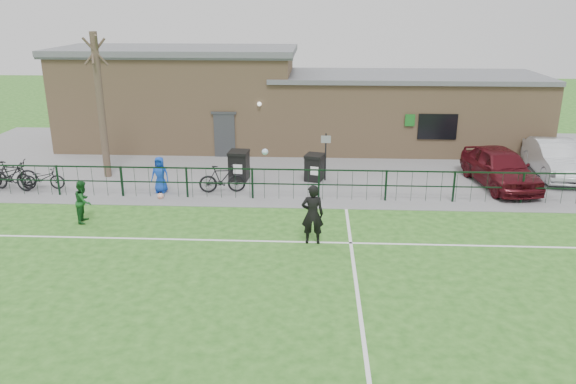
{
  "coord_description": "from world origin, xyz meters",
  "views": [
    {
      "loc": [
        0.89,
        -12.03,
        7.06
      ],
      "look_at": [
        0.0,
        5.0,
        1.3
      ],
      "focal_mm": 35.0,
      "sensor_mm": 36.0,
      "label": 1
    }
  ],
  "objects_px": {
    "wheelie_bin_left": "(239,166)",
    "bicycle_c": "(43,178)",
    "sign_post": "(325,157)",
    "car_maroon": "(500,167)",
    "bare_tree": "(101,107)",
    "bicycle_a": "(10,174)",
    "spectator_child": "(160,175)",
    "ball_ground": "(161,196)",
    "bicycle_b": "(11,176)",
    "wheelie_bin_right": "(314,168)",
    "car_silver": "(555,158)",
    "bicycle_d": "(222,179)",
    "outfield_player": "(83,201)"
  },
  "relations": [
    {
      "from": "wheelie_bin_right",
      "to": "bicycle_d",
      "type": "bearing_deg",
      "value": -137.76
    },
    {
      "from": "wheelie_bin_left",
      "to": "car_silver",
      "type": "height_order",
      "value": "car_silver"
    },
    {
      "from": "bare_tree",
      "to": "car_maroon",
      "type": "distance_m",
      "value": 16.43
    },
    {
      "from": "bicycle_b",
      "to": "ball_ground",
      "type": "height_order",
      "value": "bicycle_b"
    },
    {
      "from": "bicycle_a",
      "to": "bicycle_c",
      "type": "bearing_deg",
      "value": -109.78
    },
    {
      "from": "sign_post",
      "to": "ball_ground",
      "type": "height_order",
      "value": "sign_post"
    },
    {
      "from": "bicycle_d",
      "to": "ball_ground",
      "type": "bearing_deg",
      "value": 102.2
    },
    {
      "from": "wheelie_bin_left",
      "to": "sign_post",
      "type": "relative_size",
      "value": 0.57
    },
    {
      "from": "bicycle_a",
      "to": "bicycle_b",
      "type": "relative_size",
      "value": 1.05
    },
    {
      "from": "ball_ground",
      "to": "bicycle_a",
      "type": "bearing_deg",
      "value": 170.38
    },
    {
      "from": "wheelie_bin_left",
      "to": "bicycle_d",
      "type": "bearing_deg",
      "value": -99.53
    },
    {
      "from": "bicycle_a",
      "to": "bare_tree",
      "type": "bearing_deg",
      "value": -76.33
    },
    {
      "from": "sign_post",
      "to": "spectator_child",
      "type": "height_order",
      "value": "sign_post"
    },
    {
      "from": "sign_post",
      "to": "car_maroon",
      "type": "relative_size",
      "value": 0.44
    },
    {
      "from": "wheelie_bin_left",
      "to": "bicycle_c",
      "type": "xyz_separation_m",
      "value": [
        -7.62,
        -1.67,
        -0.12
      ]
    },
    {
      "from": "car_silver",
      "to": "wheelie_bin_right",
      "type": "bearing_deg",
      "value": -169.05
    },
    {
      "from": "wheelie_bin_right",
      "to": "sign_post",
      "type": "relative_size",
      "value": 0.51
    },
    {
      "from": "car_silver",
      "to": "ball_ground",
      "type": "height_order",
      "value": "car_silver"
    },
    {
      "from": "bicycle_c",
      "to": "bicycle_d",
      "type": "height_order",
      "value": "bicycle_d"
    },
    {
      "from": "bare_tree",
      "to": "spectator_child",
      "type": "relative_size",
      "value": 4.23
    },
    {
      "from": "sign_post",
      "to": "spectator_child",
      "type": "xyz_separation_m",
      "value": [
        -6.44,
        -1.87,
        -0.29
      ]
    },
    {
      "from": "sign_post",
      "to": "car_silver",
      "type": "distance_m",
      "value": 9.85
    },
    {
      "from": "car_silver",
      "to": "spectator_child",
      "type": "bearing_deg",
      "value": -164.89
    },
    {
      "from": "bare_tree",
      "to": "car_maroon",
      "type": "relative_size",
      "value": 1.31
    },
    {
      "from": "bicycle_b",
      "to": "bicycle_a",
      "type": "bearing_deg",
      "value": 47.0
    },
    {
      "from": "bare_tree",
      "to": "wheelie_bin_right",
      "type": "relative_size",
      "value": 5.87
    },
    {
      "from": "outfield_player",
      "to": "bicycle_a",
      "type": "bearing_deg",
      "value": 46.11
    },
    {
      "from": "wheelie_bin_left",
      "to": "bicycle_b",
      "type": "distance_m",
      "value": 8.96
    },
    {
      "from": "sign_post",
      "to": "car_maroon",
      "type": "height_order",
      "value": "sign_post"
    },
    {
      "from": "car_silver",
      "to": "bicycle_b",
      "type": "relative_size",
      "value": 2.37
    },
    {
      "from": "bicycle_b",
      "to": "bicycle_c",
      "type": "xyz_separation_m",
      "value": [
        1.15,
        0.21,
        -0.14
      ]
    },
    {
      "from": "wheelie_bin_right",
      "to": "car_maroon",
      "type": "height_order",
      "value": "car_maroon"
    },
    {
      "from": "wheelie_bin_right",
      "to": "sign_post",
      "type": "distance_m",
      "value": 0.66
    },
    {
      "from": "bicycle_b",
      "to": "car_silver",
      "type": "bearing_deg",
      "value": -68.79
    },
    {
      "from": "bare_tree",
      "to": "bicycle_a",
      "type": "height_order",
      "value": "bare_tree"
    },
    {
      "from": "sign_post",
      "to": "bicycle_d",
      "type": "bearing_deg",
      "value": -156.22
    },
    {
      "from": "wheelie_bin_right",
      "to": "outfield_player",
      "type": "distance_m",
      "value": 9.25
    },
    {
      "from": "wheelie_bin_left",
      "to": "bicycle_b",
      "type": "height_order",
      "value": "bicycle_b"
    },
    {
      "from": "car_maroon",
      "to": "bicycle_b",
      "type": "xyz_separation_m",
      "value": [
        -19.37,
        -1.57,
        -0.2
      ]
    },
    {
      "from": "car_silver",
      "to": "sign_post",
      "type": "bearing_deg",
      "value": -168.6
    },
    {
      "from": "spectator_child",
      "to": "ball_ground",
      "type": "xyz_separation_m",
      "value": [
        0.18,
        -0.75,
        -0.61
      ]
    },
    {
      "from": "sign_post",
      "to": "bicycle_c",
      "type": "distance_m",
      "value": 11.36
    },
    {
      "from": "sign_post",
      "to": "car_silver",
      "type": "xyz_separation_m",
      "value": [
        9.77,
        1.21,
        -0.24
      ]
    },
    {
      "from": "bicycle_a",
      "to": "car_silver",
      "type": "bearing_deg",
      "value": -95.37
    },
    {
      "from": "bare_tree",
      "to": "bicycle_a",
      "type": "distance_m",
      "value": 4.47
    },
    {
      "from": "wheelie_bin_right",
      "to": "car_silver",
      "type": "distance_m",
      "value": 10.29
    },
    {
      "from": "car_maroon",
      "to": "car_silver",
      "type": "bearing_deg",
      "value": 21.58
    },
    {
      "from": "car_maroon",
      "to": "outfield_player",
      "type": "xyz_separation_m",
      "value": [
        -15.2,
        -4.66,
        -0.08
      ]
    },
    {
      "from": "ball_ground",
      "to": "bicycle_b",
      "type": "bearing_deg",
      "value": 173.63
    },
    {
      "from": "wheelie_bin_left",
      "to": "sign_post",
      "type": "distance_m",
      "value": 3.62
    }
  ]
}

